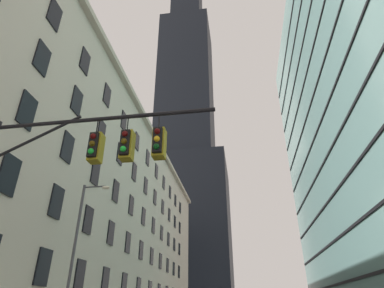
{
  "coord_description": "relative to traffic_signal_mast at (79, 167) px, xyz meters",
  "views": [
    {
      "loc": [
        1.47,
        -6.59,
        1.56
      ],
      "look_at": [
        -3.15,
        23.64,
        17.56
      ],
      "focal_mm": 29.88,
      "sensor_mm": 36.0,
      "label": 1
    }
  ],
  "objects": [
    {
      "name": "street_lamppost",
      "position": [
        -4.84,
        9.97,
        -0.46
      ],
      "size": [
        1.89,
        0.32,
        8.88
      ],
      "color": "#47474C",
      "rests_on": "sidewalk_left"
    },
    {
      "name": "station_building",
      "position": [
        -15.4,
        29.26,
        7.28
      ],
      "size": [
        16.76,
        75.23,
        26.12
      ],
      "color": "beige",
      "rests_on": "ground"
    },
    {
      "name": "traffic_signal_mast",
      "position": [
        0.0,
        0.0,
        0.0
      ],
      "size": [
        8.18,
        0.63,
        7.61
      ],
      "color": "black",
      "rests_on": "sidewalk_left"
    },
    {
      "name": "glass_office_midrise",
      "position": [
        22.19,
        24.66,
        16.8
      ],
      "size": [
        15.2,
        44.27,
        45.11
      ],
      "color": "gray",
      "rests_on": "ground"
    },
    {
      "name": "dark_skyscraper",
      "position": [
        -13.52,
        97.1,
        63.19
      ],
      "size": [
        29.97,
        29.97,
        226.25
      ],
      "color": "black",
      "rests_on": "ground"
    }
  ]
}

